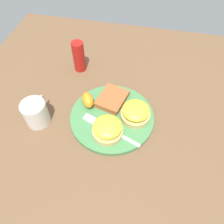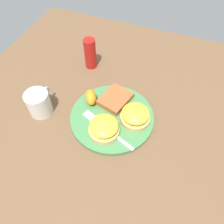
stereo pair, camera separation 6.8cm
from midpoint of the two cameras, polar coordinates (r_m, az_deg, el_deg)
ground_plane at (r=0.71m, az=2.75°, el=-1.83°), size 1.10×1.10×0.00m
plate at (r=0.70m, az=2.77°, el=-1.51°), size 0.27×0.27×0.01m
sandwich_benedict_left at (r=0.64m, az=0.53°, el=-4.20°), size 0.09×0.09×0.05m
sandwich_benedict_right at (r=0.68m, az=9.00°, el=-1.08°), size 0.09×0.09×0.05m
hashbrown_patty at (r=0.73m, az=3.55°, el=3.25°), size 0.12×0.11×0.02m
orange_wedge at (r=0.72m, az=-2.89°, el=3.73°), size 0.07×0.06×0.04m
fork at (r=0.67m, az=0.93°, el=-4.26°), size 0.09×0.19×0.00m
cup at (r=0.72m, az=-15.99°, el=2.12°), size 0.10×0.08×0.08m
condiment_bottle at (r=0.84m, az=-3.35°, el=14.88°), size 0.04×0.04×0.12m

